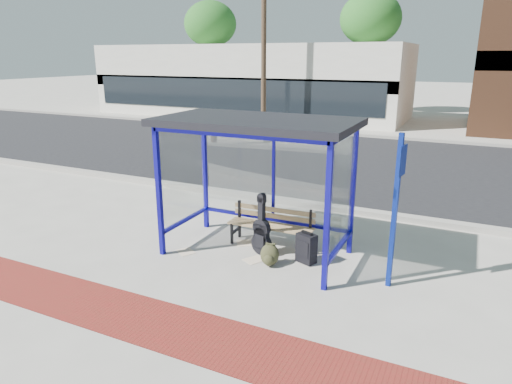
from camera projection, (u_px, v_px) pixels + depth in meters
The scene contains 19 objects.
ground at pixel (256, 253), 8.21m from camera, with size 120.00×120.00×0.00m, color #B2ADA0.
brick_paver_strip at pixel (171, 327), 5.96m from camera, with size 60.00×1.00×0.01m, color maroon.
curb_near at pixel (309, 204), 10.70m from camera, with size 60.00×0.25×0.12m, color gray.
street_asphalt at pixel (360, 163), 15.12m from camera, with size 60.00×10.00×0.00m, color black.
curb_far at pixel (388, 137), 19.51m from camera, with size 60.00×0.25×0.12m, color gray.
far_sidewalk at pixel (395, 132), 21.17m from camera, with size 60.00×4.00×0.01m, color #B2ADA0.
bus_shelter at pixel (258, 139), 7.67m from camera, with size 3.30×1.80×2.42m.
storefront_white at pixel (250, 80), 26.89m from camera, with size 18.00×6.04×4.00m.
tree_left at pixel (210, 25), 31.43m from camera, with size 3.60×3.60×7.03m.
tree_mid at pixel (371, 19), 26.89m from camera, with size 3.60×3.60×7.03m.
utility_pole_west at pixel (264, 40), 21.08m from camera, with size 1.60×0.24×8.00m.
bench at pixel (272, 224), 8.44m from camera, with size 1.61×0.46×0.76m.
guitar_bag at pixel (262, 234), 8.06m from camera, with size 0.41×0.20×1.07m.
suitcase at pixel (306, 248), 7.76m from camera, with size 0.38×0.31×0.57m.
backpack at pixel (270, 255), 7.68m from camera, with size 0.37×0.35×0.38m.
sign_post at pixel (396, 203), 6.67m from camera, with size 0.12×0.30×2.38m.
newspaper_a at pixel (248, 243), 8.65m from camera, with size 0.41×0.32×0.01m, color white.
newspaper_b at pixel (186, 252), 8.26m from camera, with size 0.33×0.26×0.01m, color white.
newspaper_c at pixel (254, 260), 7.93m from camera, with size 0.35×0.27×0.01m, color white.
Camera 1 is at (3.25, -6.81, 3.41)m, focal length 32.00 mm.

